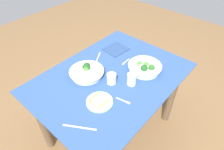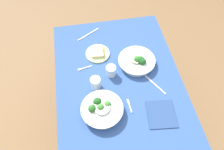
{
  "view_description": "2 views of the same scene",
  "coord_description": "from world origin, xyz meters",
  "px_view_note": "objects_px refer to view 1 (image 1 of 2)",
  "views": [
    {
      "loc": [
        0.81,
        0.72,
        1.67
      ],
      "look_at": [
        0.01,
        0.02,
        0.75
      ],
      "focal_mm": 31.11,
      "sensor_mm": 36.0,
      "label": 1
    },
    {
      "loc": [
        -0.81,
        0.19,
        1.96
      ],
      "look_at": [
        0.01,
        0.04,
        0.75
      ],
      "focal_mm": 35.39,
      "sensor_mm": 36.0,
      "label": 2
    }
  ],
  "objects_px": {
    "broccoli_bowl_near": "(87,72)",
    "table_knife_right": "(97,60)",
    "fork_by_far_bowl": "(125,62)",
    "water_glass_center": "(132,79)",
    "fork_by_near_bowl": "(124,101)",
    "napkin_folded_upper": "(116,49)",
    "broccoli_bowl_far": "(145,67)",
    "table_knife_left": "(80,127)",
    "bread_side_plate": "(99,101)",
    "water_glass_side": "(112,79)"
  },
  "relations": [
    {
      "from": "water_glass_center",
      "to": "fork_by_far_bowl",
      "type": "height_order",
      "value": "water_glass_center"
    },
    {
      "from": "table_knife_right",
      "to": "napkin_folded_upper",
      "type": "bearing_deg",
      "value": 146.04
    },
    {
      "from": "water_glass_side",
      "to": "broccoli_bowl_near",
      "type": "bearing_deg",
      "value": -73.45
    },
    {
      "from": "broccoli_bowl_far",
      "to": "table_knife_left",
      "type": "height_order",
      "value": "broccoli_bowl_far"
    },
    {
      "from": "bread_side_plate",
      "to": "fork_by_near_bowl",
      "type": "distance_m",
      "value": 0.16
    },
    {
      "from": "water_glass_side",
      "to": "fork_by_far_bowl",
      "type": "height_order",
      "value": "water_glass_side"
    },
    {
      "from": "bread_side_plate",
      "to": "fork_by_near_bowl",
      "type": "height_order",
      "value": "bread_side_plate"
    },
    {
      "from": "water_glass_side",
      "to": "fork_by_near_bowl",
      "type": "xyz_separation_m",
      "value": [
        0.08,
        0.18,
        -0.04
      ]
    },
    {
      "from": "fork_by_far_bowl",
      "to": "water_glass_center",
      "type": "bearing_deg",
      "value": 43.43
    },
    {
      "from": "broccoli_bowl_near",
      "to": "table_knife_right",
      "type": "relative_size",
      "value": 1.18
    },
    {
      "from": "bread_side_plate",
      "to": "water_glass_center",
      "type": "height_order",
      "value": "water_glass_center"
    },
    {
      "from": "broccoli_bowl_far",
      "to": "broccoli_bowl_near",
      "type": "distance_m",
      "value": 0.44
    },
    {
      "from": "broccoli_bowl_far",
      "to": "napkin_folded_upper",
      "type": "distance_m",
      "value": 0.37
    },
    {
      "from": "table_knife_left",
      "to": "water_glass_center",
      "type": "bearing_deg",
      "value": -122.03
    },
    {
      "from": "table_knife_right",
      "to": "broccoli_bowl_near",
      "type": "bearing_deg",
      "value": -8.23
    },
    {
      "from": "broccoli_bowl_near",
      "to": "table_knife_left",
      "type": "height_order",
      "value": "broccoli_bowl_near"
    },
    {
      "from": "water_glass_side",
      "to": "napkin_folded_upper",
      "type": "height_order",
      "value": "water_glass_side"
    },
    {
      "from": "table_knife_right",
      "to": "bread_side_plate",
      "type": "bearing_deg",
      "value": 16.49
    },
    {
      "from": "broccoli_bowl_far",
      "to": "water_glass_side",
      "type": "bearing_deg",
      "value": -21.11
    },
    {
      "from": "broccoli_bowl_far",
      "to": "table_knife_left",
      "type": "bearing_deg",
      "value": 0.67
    },
    {
      "from": "table_knife_right",
      "to": "napkin_folded_upper",
      "type": "xyz_separation_m",
      "value": [
        -0.22,
        0.02,
        0.0
      ]
    },
    {
      "from": "bread_side_plate",
      "to": "water_glass_center",
      "type": "distance_m",
      "value": 0.28
    },
    {
      "from": "water_glass_side",
      "to": "water_glass_center",
      "type": "bearing_deg",
      "value": 125.91
    },
    {
      "from": "fork_by_near_bowl",
      "to": "table_knife_left",
      "type": "bearing_deg",
      "value": -112.55
    },
    {
      "from": "table_knife_left",
      "to": "napkin_folded_upper",
      "type": "relative_size",
      "value": 1.09
    },
    {
      "from": "broccoli_bowl_near",
      "to": "bread_side_plate",
      "type": "xyz_separation_m",
      "value": [
        0.14,
        0.26,
        -0.02
      ]
    },
    {
      "from": "broccoli_bowl_near",
      "to": "fork_by_far_bowl",
      "type": "bearing_deg",
      "value": 158.62
    },
    {
      "from": "bread_side_plate",
      "to": "table_knife_left",
      "type": "bearing_deg",
      "value": 12.15
    },
    {
      "from": "fork_by_far_bowl",
      "to": "table_knife_right",
      "type": "xyz_separation_m",
      "value": [
        0.13,
        -0.19,
        -0.0
      ]
    },
    {
      "from": "fork_by_far_bowl",
      "to": "table_knife_right",
      "type": "height_order",
      "value": "same"
    },
    {
      "from": "broccoli_bowl_near",
      "to": "bread_side_plate",
      "type": "bearing_deg",
      "value": 62.61
    },
    {
      "from": "fork_by_far_bowl",
      "to": "table_knife_left",
      "type": "distance_m",
      "value": 0.69
    },
    {
      "from": "broccoli_bowl_near",
      "to": "fork_by_near_bowl",
      "type": "height_order",
      "value": "broccoli_bowl_near"
    },
    {
      "from": "napkin_folded_upper",
      "to": "water_glass_side",
      "type": "bearing_deg",
      "value": 35.98
    },
    {
      "from": "water_glass_center",
      "to": "napkin_folded_upper",
      "type": "xyz_separation_m",
      "value": [
        -0.26,
        -0.37,
        -0.04
      ]
    },
    {
      "from": "broccoli_bowl_near",
      "to": "fork_by_far_bowl",
      "type": "xyz_separation_m",
      "value": [
        -0.31,
        0.12,
        -0.03
      ]
    },
    {
      "from": "table_knife_right",
      "to": "water_glass_center",
      "type": "bearing_deg",
      "value": 54.11
    },
    {
      "from": "fork_by_far_bowl",
      "to": "napkin_folded_upper",
      "type": "height_order",
      "value": "napkin_folded_upper"
    },
    {
      "from": "broccoli_bowl_near",
      "to": "bread_side_plate",
      "type": "distance_m",
      "value": 0.29
    },
    {
      "from": "fork_by_near_bowl",
      "to": "table_knife_right",
      "type": "relative_size",
      "value": 0.46
    },
    {
      "from": "broccoli_bowl_near",
      "to": "napkin_folded_upper",
      "type": "height_order",
      "value": "broccoli_bowl_near"
    },
    {
      "from": "water_glass_center",
      "to": "broccoli_bowl_near",
      "type": "bearing_deg",
      "value": -65.5
    },
    {
      "from": "water_glass_center",
      "to": "table_knife_right",
      "type": "xyz_separation_m",
      "value": [
        -0.04,
        -0.38,
        -0.04
      ]
    },
    {
      "from": "bread_side_plate",
      "to": "water_glass_center",
      "type": "bearing_deg",
      "value": 169.76
    },
    {
      "from": "broccoli_bowl_far",
      "to": "table_knife_right",
      "type": "relative_size",
      "value": 1.17
    },
    {
      "from": "bread_side_plate",
      "to": "fork_by_far_bowl",
      "type": "height_order",
      "value": "bread_side_plate"
    },
    {
      "from": "fork_by_near_bowl",
      "to": "table_knife_right",
      "type": "xyz_separation_m",
      "value": [
        -0.2,
        -0.45,
        -0.0
      ]
    },
    {
      "from": "broccoli_bowl_near",
      "to": "water_glass_side",
      "type": "height_order",
      "value": "broccoli_bowl_near"
    },
    {
      "from": "table_knife_left",
      "to": "table_knife_right",
      "type": "xyz_separation_m",
      "value": [
        -0.53,
        -0.38,
        0.0
      ]
    },
    {
      "from": "bread_side_plate",
      "to": "table_knife_right",
      "type": "height_order",
      "value": "bread_side_plate"
    }
  ]
}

